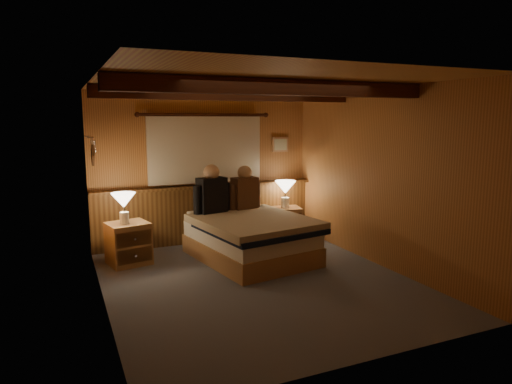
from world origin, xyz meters
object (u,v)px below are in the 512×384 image
bed (251,237)px  duffel_bag (122,249)px  nightstand_left (129,243)px  lamp_right (285,189)px  lamp_left (124,202)px  nightstand_right (286,222)px  person_left (212,192)px  person_right (245,191)px

bed → duffel_bag: 1.85m
nightstand_left → lamp_right: (2.64, 0.42, 0.54)m
lamp_left → duffel_bag: size_ratio=0.85×
nightstand_left → nightstand_right: (2.67, 0.43, -0.03)m
lamp_right → person_left: bearing=-166.2°
person_right → duffel_bag: bearing=166.0°
duffel_bag → nightstand_right: bearing=15.6°
nightstand_left → lamp_left: size_ratio=1.45×
bed → lamp_left: size_ratio=4.70×
person_left → lamp_left: bearing=172.0°
nightstand_right → person_left: person_left is taller
bed → nightstand_left: bearing=154.3°
nightstand_left → person_right: size_ratio=0.89×
bed → person_left: 0.90m
bed → lamp_left: (-1.67, 0.44, 0.56)m
person_right → duffel_bag: person_right is taller
duffel_bag → bed: bearing=-11.8°
person_left → nightstand_left: bearing=170.3°
lamp_left → lamp_right: bearing=9.6°
lamp_right → lamp_left: bearing=-170.4°
bed → lamp_left: 1.82m
bed → nightstand_left: (-1.63, 0.48, -0.03)m
person_left → person_right: size_ratio=1.07×
nightstand_left → duffel_bag: 0.31m
bed → person_left: (-0.39, 0.55, 0.59)m
lamp_right → nightstand_right: bearing=22.2°
nightstand_right → nightstand_left: bearing=-158.9°
bed → person_right: (0.17, 0.64, 0.57)m
nightstand_right → person_right: person_right is taller
lamp_left → nightstand_right: bearing=9.8°
bed → nightstand_right: (1.04, 0.91, -0.07)m
nightstand_left → person_right: 1.90m
lamp_right → person_left: (-1.40, -0.34, 0.08)m
nightstand_left → person_left: (1.23, 0.07, 0.62)m
nightstand_left → nightstand_right: 2.70m
duffel_bag → person_left: bearing=3.5°
lamp_right → duffel_bag: size_ratio=0.91×
bed → nightstand_right: bearing=31.9°
person_left → person_right: 0.57m
lamp_left → lamp_right: (2.68, 0.46, -0.05)m
lamp_left → nightstand_left: bearing=41.1°
lamp_left → person_right: person_right is taller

